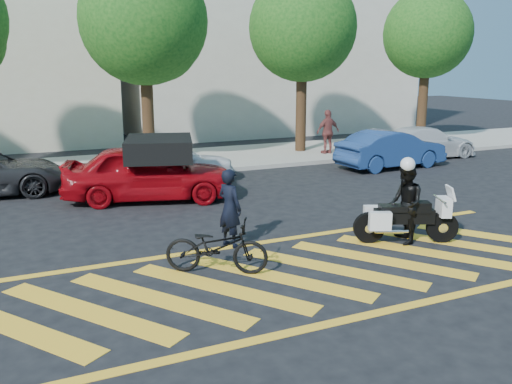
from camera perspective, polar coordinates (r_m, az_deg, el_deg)
name	(u,v)px	position (r m, az deg, el deg)	size (l,w,h in m)	color
ground	(308,272)	(10.07, 5.50, -8.41)	(90.00, 90.00, 0.00)	black
sidewalk	(150,163)	(20.95, -11.08, 2.99)	(60.00, 5.00, 0.15)	#9E998E
crosswalk	(306,272)	(10.05, 5.31, -8.43)	(12.33, 4.00, 0.01)	yellow
building_right	(264,33)	(32.21, 0.81, 16.40)	(16.00, 8.00, 11.00)	beige
tree_center	(147,25)	(20.77, -11.40, 16.81)	(4.60, 4.60, 7.56)	black
tree_right	(304,31)	(23.17, 5.13, 16.48)	(4.40, 4.40, 7.41)	black
tree_far_right	(428,37)	(26.95, 17.69, 15.24)	(4.00, 4.00, 7.10)	black
officer_bike	(230,208)	(11.21, -2.78, -1.68)	(0.60, 0.39, 1.64)	black
bicycle	(216,247)	(9.87, -4.18, -5.78)	(0.65, 1.88, 0.99)	black
police_motorcycle	(405,218)	(11.91, 15.36, -2.68)	(2.10, 1.21, 0.98)	black
officer_moto	(405,204)	(11.81, 15.44, -1.22)	(0.83, 0.65, 1.71)	black
red_convertible	(148,172)	(15.37, -11.26, 2.03)	(1.86, 4.63, 1.58)	#96060D
parked_mid_right	(175,162)	(17.74, -8.57, 3.15)	(1.53, 3.81, 1.30)	silver
parked_right	(391,149)	(20.56, 14.04, 4.40)	(1.47, 4.21, 1.39)	navy
parked_far_right	(425,142)	(23.27, 17.41, 5.02)	(1.77, 4.37, 1.27)	silver
pedestrian_right	(328,132)	(22.50, 7.58, 6.31)	(1.05, 0.44, 1.79)	brown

